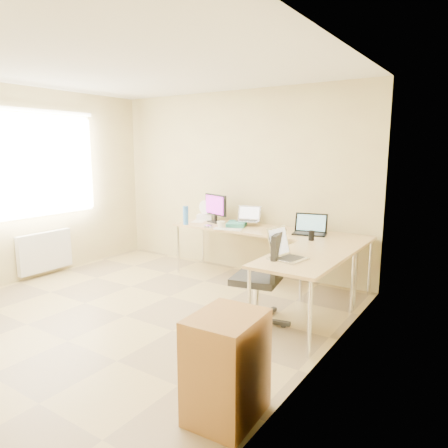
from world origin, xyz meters
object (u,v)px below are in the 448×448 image
Objects in this scene: laptop_black at (310,224)px; desk_fan at (207,211)px; monitor at (216,208)px; desk_return at (305,291)px; water_bottle at (186,215)px; cabinet at (226,367)px; desk_main at (266,256)px; mug at (221,225)px; office_chair at (256,276)px; laptop_center at (248,214)px; laptop_return at (288,247)px; keyboard at (228,229)px.

desk_fan is at bearing 161.33° from laptop_black.
monitor is 1.19× the size of laptop_black.
water_bottle is (-2.10, 0.70, 0.49)m from desk_return.
desk_fan is 3.68m from cabinet.
mug is at bearing -150.53° from desk_main.
cabinet is at bearing -33.34° from monitor.
office_chair reaches higher than water_bottle.
office_chair is (1.41, -1.30, -0.43)m from monitor.
water_bottle is (-0.25, -0.38, -0.07)m from monitor.
desk_fan reaches higher than cabinet.
monitor is at bearing 174.55° from desk_main.
laptop_center is 0.76m from desk_fan.
desk_fan is (-0.60, 0.50, 0.08)m from mug.
laptop_black is at bearing 10.63° from water_bottle.
laptop_black is at bearing 18.23° from monitor.
desk_fan is at bearing 90.00° from water_bottle.
desk_main is 0.77m from laptop_black.
laptop_return is (1.25, -1.34, -0.04)m from laptop_center.
desk_return is 2.72× the size of monitor.
mug is 0.15× the size of cabinet.
office_chair is at bearing -71.00° from laptop_center.
office_chair reaches higher than keyboard.
desk_fan reaches higher than keyboard.
monitor is 0.46m from water_bottle.
keyboard is at bearing 153.21° from desk_return.
monitor is 0.49× the size of office_chair.
mug reaches higher than desk_return.
monitor reaches higher than laptop_center.
laptop_black is (-0.38, 1.02, 0.49)m from desk_return.
water_bottle reaches higher than laptop_black.
water_bottle reaches higher than desk_main.
desk_main is 6.58× the size of laptop_black.
water_bottle is (-0.71, 0.00, 0.12)m from keyboard.
desk_fan is (0.00, 0.50, 0.00)m from water_bottle.
monitor is 2.19m from laptop_return.
laptop_center reaches higher than cabinet.
office_chair reaches higher than mug.
laptop_black is at bearing 16.09° from mug.
cabinet is at bearing -160.66° from laptop_return.
desk_fan reaches higher than laptop_center.
cabinet is at bearing -71.70° from keyboard.
laptop_black is 1.10× the size of laptop_return.
laptop_center is 0.87× the size of laptop_return.
water_bottle is at bearing 130.21° from cabinet.
mug is 0.42× the size of desk_fan.
monitor is at bearing -18.55° from desk_fan.
laptop_center is 0.79× the size of laptop_black.
laptop_black reaches higher than laptop_return.
keyboard is (-0.42, -0.30, 0.37)m from desk_main.
office_chair is at bearing 108.88° from cabinet.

